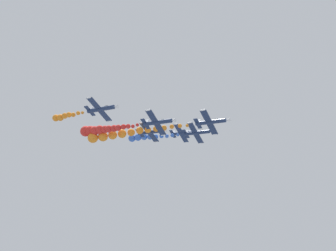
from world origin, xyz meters
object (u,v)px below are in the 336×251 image
at_px(airplane_right_inner, 158,122).
at_px(airplane_right_outer, 183,133).
at_px(airplane_trailing, 101,109).
at_px(airplane_left_outer, 151,132).
at_px(airplane_lead, 211,122).
at_px(airplane_left_inner, 197,133).

height_order(airplane_right_inner, airplane_right_outer, airplane_right_outer).
height_order(airplane_right_inner, airplane_trailing, airplane_trailing).
bearing_deg(airplane_left_outer, airplane_right_inner, 43.08).
xyz_separation_m(airplane_lead, airplane_left_inner, (-10.58, -10.03, -0.50)).
relative_size(airplane_left_inner, airplane_right_inner, 1.00).
xyz_separation_m(airplane_left_inner, airplane_right_inner, (20.46, -0.98, -0.07)).
bearing_deg(airplane_trailing, airplane_right_inner, 134.74).
bearing_deg(airplane_trailing, airplane_right_outer, 179.53).
distance_m(airplane_left_outer, airplane_right_outer, 21.00).
height_order(airplane_right_outer, airplane_trailing, airplane_right_outer).
relative_size(airplane_lead, airplane_left_outer, 1.00).
height_order(airplane_left_outer, airplane_trailing, airplane_trailing).
bearing_deg(airplane_right_outer, airplane_left_inner, 47.48).
xyz_separation_m(airplane_left_inner, airplane_trailing, (31.08, -11.69, 2.85)).
bearing_deg(airplane_lead, airplane_right_inner, -48.12).
xyz_separation_m(airplane_lead, airplane_right_inner, (9.87, -11.01, -0.57)).
bearing_deg(airplane_left_inner, airplane_trailing, -20.62).
height_order(airplane_lead, airplane_trailing, airplane_trailing).
distance_m(airplane_right_inner, airplane_left_outer, 13.80).
relative_size(airplane_left_inner, airplane_left_outer, 1.00).
bearing_deg(airplane_right_outer, airplane_left_outer, 2.60).
height_order(airplane_left_inner, airplane_right_inner, airplane_right_inner).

